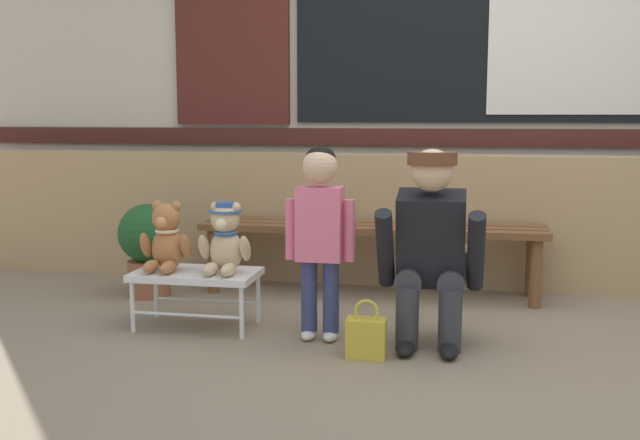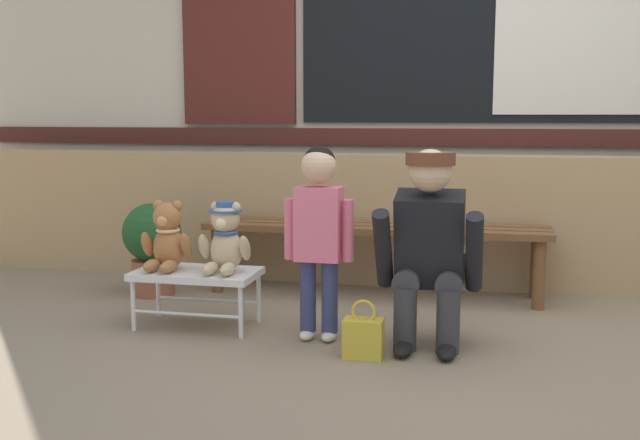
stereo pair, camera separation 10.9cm
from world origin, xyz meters
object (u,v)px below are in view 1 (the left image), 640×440
at_px(teddy_bear_with_hat, 226,239).
at_px(adult_crouching, 434,247).
at_px(teddy_bear_plain, 167,239).
at_px(handbag_on_ground, 367,337).
at_px(potted_plant, 149,244).
at_px(wooden_bench_long, 372,235).
at_px(small_display_bench, 197,277).
at_px(child_standing, 321,221).

bearing_deg(teddy_bear_with_hat, adult_crouching, -4.39).
distance_m(teddy_bear_plain, handbag_on_ground, 1.20).
bearing_deg(potted_plant, wooden_bench_long, 12.49).
bearing_deg(small_display_bench, adult_crouching, -3.71).
xyz_separation_m(small_display_bench, adult_crouching, (1.22, -0.08, 0.21)).
bearing_deg(adult_crouching, teddy_bear_plain, 176.66).
bearing_deg(small_display_bench, wooden_bench_long, 48.10).
xyz_separation_m(teddy_bear_plain, teddy_bear_with_hat, (0.32, 0.00, 0.01)).
bearing_deg(adult_crouching, small_display_bench, 176.29).
xyz_separation_m(teddy_bear_plain, handbag_on_ground, (1.10, -0.32, -0.37)).
xyz_separation_m(wooden_bench_long, handbag_on_ground, (0.13, -1.21, -0.28)).
height_order(small_display_bench, potted_plant, potted_plant).
height_order(small_display_bench, adult_crouching, adult_crouching).
distance_m(small_display_bench, teddy_bear_with_hat, 0.26).
bearing_deg(handbag_on_ground, potted_plant, 148.12).
xyz_separation_m(small_display_bench, teddy_bear_plain, (-0.16, 0.00, 0.20)).
relative_size(wooden_bench_long, potted_plant, 3.68).
bearing_deg(teddy_bear_with_hat, teddy_bear_plain, -179.87).
height_order(wooden_bench_long, teddy_bear_plain, teddy_bear_plain).
bearing_deg(handbag_on_ground, adult_crouching, 39.58).
height_order(teddy_bear_with_hat, potted_plant, teddy_bear_with_hat).
distance_m(adult_crouching, potted_plant, 1.88).
xyz_separation_m(wooden_bench_long, potted_plant, (-1.33, -0.30, -0.05)).
bearing_deg(handbag_on_ground, small_display_bench, 161.46).
bearing_deg(handbag_on_ground, wooden_bench_long, 96.34).
bearing_deg(teddy_bear_with_hat, wooden_bench_long, 54.25).
relative_size(child_standing, handbag_on_ground, 3.52).
height_order(wooden_bench_long, adult_crouching, adult_crouching).
relative_size(small_display_bench, child_standing, 0.67).
bearing_deg(wooden_bench_long, small_display_bench, -131.90).
relative_size(teddy_bear_with_hat, child_standing, 0.38).
bearing_deg(child_standing, wooden_bench_long, 82.56).
height_order(teddy_bear_plain, handbag_on_ground, teddy_bear_plain).
xyz_separation_m(teddy_bear_with_hat, child_standing, (0.51, -0.09, 0.12)).
height_order(wooden_bench_long, small_display_bench, wooden_bench_long).
xyz_separation_m(teddy_bear_with_hat, handbag_on_ground, (0.78, -0.32, -0.38)).
height_order(adult_crouching, potted_plant, adult_crouching).
bearing_deg(teddy_bear_plain, teddy_bear_with_hat, 0.13).
bearing_deg(adult_crouching, wooden_bench_long, 113.25).
relative_size(adult_crouching, handbag_on_ground, 3.49).
relative_size(small_display_bench, teddy_bear_with_hat, 1.76).
height_order(teddy_bear_with_hat, handbag_on_ground, teddy_bear_with_hat).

